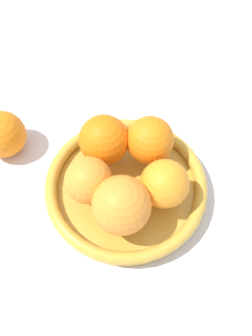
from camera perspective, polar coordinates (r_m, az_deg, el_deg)
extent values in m
plane|color=silver|center=(0.54, 0.00, -4.09)|extent=(4.00, 4.00, 0.00)
cylinder|color=gold|center=(0.54, 0.00, -3.65)|extent=(0.25, 0.25, 0.02)
torus|color=gold|center=(0.52, 0.00, -2.70)|extent=(0.26, 0.26, 0.02)
sphere|color=orange|center=(0.51, 4.16, 4.86)|extent=(0.08, 0.08, 0.08)
sphere|color=orange|center=(0.51, -3.87, 4.92)|extent=(0.08, 0.08, 0.08)
sphere|color=orange|center=(0.47, -6.52, -2.12)|extent=(0.07, 0.07, 0.07)
sphere|color=orange|center=(0.45, -0.79, -6.47)|extent=(0.08, 0.08, 0.08)
sphere|color=orange|center=(0.47, 6.72, -2.75)|extent=(0.07, 0.07, 0.07)
sphere|color=orange|center=(0.60, -20.76, 5.51)|extent=(0.08, 0.08, 0.08)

